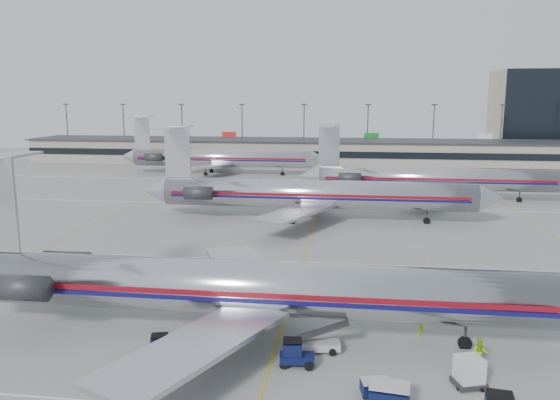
% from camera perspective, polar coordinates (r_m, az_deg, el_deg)
% --- Properties ---
extents(ground, '(260.00, 260.00, 0.00)m').
position_cam_1_polar(ground, '(47.75, 1.25, -10.00)').
color(ground, gray).
rests_on(ground, ground).
extents(apron_markings, '(160.00, 0.15, 0.02)m').
position_cam_1_polar(apron_markings, '(57.18, 2.36, -6.49)').
color(apron_markings, silver).
rests_on(apron_markings, ground).
extents(terminal, '(162.00, 17.00, 6.25)m').
position_cam_1_polar(terminal, '(143.16, 5.60, 5.05)').
color(terminal, gray).
rests_on(terminal, ground).
extents(light_mast_row, '(163.60, 0.40, 15.28)m').
position_cam_1_polar(light_mast_row, '(156.74, 5.82, 7.51)').
color(light_mast_row, '#38383D').
rests_on(light_mast_row, ground).
extents(distant_building, '(30.00, 20.00, 25.00)m').
position_cam_1_polar(distant_building, '(181.72, 26.17, 8.14)').
color(distant_building, tan).
rests_on(distant_building, ground).
extents(jet_foreground, '(48.77, 28.71, 12.76)m').
position_cam_1_polar(jet_foreground, '(39.11, -4.28, -8.98)').
color(jet_foreground, silver).
rests_on(jet_foreground, ground).
extents(jet_second_row, '(50.07, 29.48, 13.11)m').
position_cam_1_polar(jet_second_row, '(75.70, 3.09, 0.68)').
color(jet_second_row, silver).
rests_on(jet_second_row, ground).
extents(jet_third_row, '(46.05, 28.33, 12.59)m').
position_cam_1_polar(jet_third_row, '(94.46, 15.47, 2.19)').
color(jet_third_row, silver).
rests_on(jet_third_row, ground).
extents(jet_back_row, '(47.14, 28.99, 12.89)m').
position_cam_1_polar(jet_back_row, '(123.14, -6.55, 4.41)').
color(jet_back_row, silver).
rests_on(jet_back_row, ground).
extents(tug_left, '(2.21, 1.49, 1.64)m').
position_cam_1_polar(tug_left, '(37.67, -12.22, -14.85)').
color(tug_left, '#091036').
rests_on(tug_left, ground).
extents(tug_center, '(2.27, 1.27, 1.78)m').
position_cam_1_polar(tug_center, '(35.94, 1.58, -15.79)').
color(tug_center, '#091036').
rests_on(tug_center, ground).
extents(cart_inner, '(1.85, 1.44, 0.94)m').
position_cam_1_polar(cart_inner, '(33.41, 9.98, -18.74)').
color(cart_inner, '#091036').
rests_on(cart_inner, ground).
extents(cart_outer, '(2.35, 1.76, 1.24)m').
position_cam_1_polar(cart_outer, '(32.56, 11.37, -19.31)').
color(cart_outer, '#091036').
rests_on(cart_outer, ground).
extents(uld_container, '(2.10, 1.92, 1.83)m').
position_cam_1_polar(uld_container, '(35.46, 19.16, -16.60)').
color(uld_container, '#2D2D30').
rests_on(uld_container, ground).
extents(belt_loader, '(4.13, 1.72, 2.13)m').
position_cam_1_polar(belt_loader, '(37.94, 3.75, -14.73)').
color(belt_loader, '#A6A6A6').
rests_on(belt_loader, ground).
extents(ramp_worker_near, '(0.64, 0.64, 1.50)m').
position_cam_1_polar(ramp_worker_near, '(41.19, 14.54, -12.67)').
color(ramp_worker_near, '#9EDE14').
rests_on(ramp_worker_near, ground).
extents(ramp_worker_far, '(1.01, 0.84, 1.88)m').
position_cam_1_polar(ramp_worker_far, '(37.99, 20.16, -14.74)').
color(ramp_worker_far, '#8BC512').
rests_on(ramp_worker_far, ground).
extents(cone_left, '(0.44, 0.44, 0.57)m').
position_cam_1_polar(cone_left, '(40.23, -11.70, -13.85)').
color(cone_left, '#CB6106').
rests_on(cone_left, ground).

